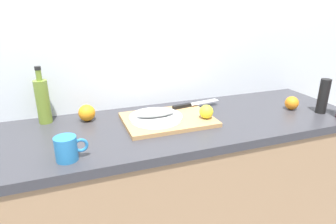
# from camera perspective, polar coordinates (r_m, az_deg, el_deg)

# --- Properties ---
(back_wall) EXTENTS (3.20, 0.05, 2.50)m
(back_wall) POSITION_cam_1_polar(r_m,az_deg,el_deg) (1.62, -4.38, 13.44)
(back_wall) COLOR silver
(back_wall) RESTS_ON ground_plane
(kitchen_counter) EXTENTS (2.00, 0.60, 0.90)m
(kitchen_counter) POSITION_cam_1_polar(r_m,az_deg,el_deg) (1.64, -0.33, -17.00)
(kitchen_counter) COLOR #9E7A56
(kitchen_counter) RESTS_ON ground_plane
(cutting_board) EXTENTS (0.43, 0.31, 0.02)m
(cutting_board) POSITION_cam_1_polar(r_m,az_deg,el_deg) (1.44, 0.00, -1.49)
(cutting_board) COLOR tan
(cutting_board) RESTS_ON kitchen_counter
(white_plate) EXTENTS (0.26, 0.26, 0.01)m
(white_plate) POSITION_cam_1_polar(r_m,az_deg,el_deg) (1.42, -2.40, -1.08)
(white_plate) COLOR white
(white_plate) RESTS_ON cutting_board
(fish_fillet) EXTENTS (0.19, 0.08, 0.04)m
(fish_fillet) POSITION_cam_1_polar(r_m,az_deg,el_deg) (1.41, -2.42, -0.11)
(fish_fillet) COLOR #999E99
(fish_fillet) RESTS_ON white_plate
(chef_knife) EXTENTS (0.29, 0.07, 0.02)m
(chef_knife) POSITION_cam_1_polar(r_m,az_deg,el_deg) (1.59, 4.39, 1.45)
(chef_knife) COLOR silver
(chef_knife) RESTS_ON cutting_board
(lemon_0) EXTENTS (0.07, 0.07, 0.07)m
(lemon_0) POSITION_cam_1_polar(r_m,az_deg,el_deg) (1.43, 7.54, 0.06)
(lemon_0) COLOR yellow
(lemon_0) RESTS_ON cutting_board
(olive_oil_bottle) EXTENTS (0.06, 0.06, 0.28)m
(olive_oil_bottle) POSITION_cam_1_polar(r_m,az_deg,el_deg) (1.51, -23.39, 2.09)
(olive_oil_bottle) COLOR olive
(olive_oil_bottle) RESTS_ON kitchen_counter
(coffee_mug_0) EXTENTS (0.12, 0.08, 0.09)m
(coffee_mug_0) POSITION_cam_1_polar(r_m,az_deg,el_deg) (1.14, -19.24, -6.78)
(coffee_mug_0) COLOR #2672B2
(coffee_mug_0) RESTS_ON kitchen_counter
(orange_0) EXTENTS (0.08, 0.08, 0.08)m
(orange_0) POSITION_cam_1_polar(r_m,az_deg,el_deg) (1.49, -15.66, -0.17)
(orange_0) COLOR orange
(orange_0) RESTS_ON kitchen_counter
(orange_1) EXTENTS (0.07, 0.07, 0.07)m
(orange_1) POSITION_cam_1_polar(r_m,az_deg,el_deg) (1.73, 23.14, 1.64)
(orange_1) COLOR orange
(orange_1) RESTS_ON kitchen_counter
(pepper_mill) EXTENTS (0.05, 0.05, 0.18)m
(pepper_mill) POSITION_cam_1_polar(r_m,az_deg,el_deg) (1.73, 28.20, 2.75)
(pepper_mill) COLOR black
(pepper_mill) RESTS_ON kitchen_counter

